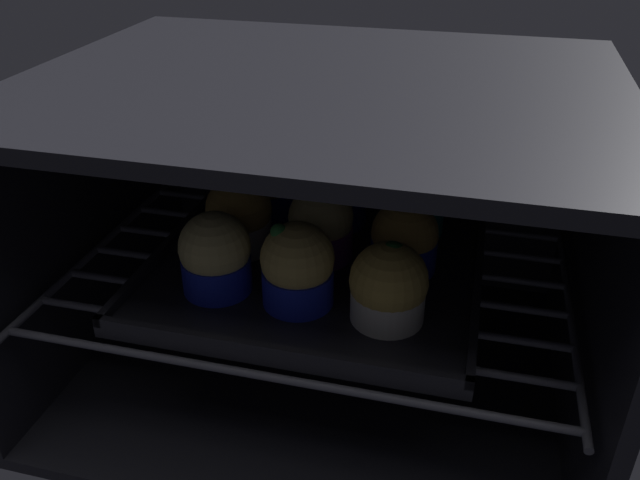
{
  "coord_description": "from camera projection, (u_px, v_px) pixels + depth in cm",
  "views": [
    {
      "loc": [
        15.41,
        -38.88,
        53.28
      ],
      "look_at": [
        0.0,
        21.63,
        17.4
      ],
      "focal_mm": 36.47,
      "sensor_mm": 36.0,
      "label": 1
    }
  ],
  "objects": [
    {
      "name": "oven_cavity",
      "position": [
        330.0,
        224.0,
        0.76
      ],
      "size": [
        59.0,
        47.0,
        37.0
      ],
      "color": "black",
      "rests_on": "ground"
    },
    {
      "name": "oven_rack",
      "position": [
        321.0,
        267.0,
        0.74
      ],
      "size": [
        54.8,
        42.0,
        0.8
      ],
      "color": "#51515B",
      "rests_on": "oven_cavity"
    },
    {
      "name": "baking_tray",
      "position": [
        320.0,
        261.0,
        0.73
      ],
      "size": [
        35.64,
        35.64,
        2.2
      ],
      "color": "black",
      "rests_on": "oven_rack"
    },
    {
      "name": "muffin_row0_col0",
      "position": [
        215.0,
        255.0,
        0.66
      ],
      "size": [
        7.32,
        7.32,
        8.66
      ],
      "color": "#1928B7",
      "rests_on": "baking_tray"
    },
    {
      "name": "muffin_row0_col1",
      "position": [
        295.0,
        267.0,
        0.64
      ],
      "size": [
        7.32,
        7.32,
        8.91
      ],
      "color": "#1928B7",
      "rests_on": "baking_tray"
    },
    {
      "name": "muffin_row0_col2",
      "position": [
        389.0,
        286.0,
        0.61
      ],
      "size": [
        7.55,
        7.55,
        8.24
      ],
      "color": "silver",
      "rests_on": "baking_tray"
    },
    {
      "name": "muffin_row1_col0",
      "position": [
        239.0,
        216.0,
        0.73
      ],
      "size": [
        7.47,
        7.47,
        8.71
      ],
      "color": "silver",
      "rests_on": "baking_tray"
    },
    {
      "name": "muffin_row1_col1",
      "position": [
        320.0,
        225.0,
        0.71
      ],
      "size": [
        7.19,
        7.19,
        8.47
      ],
      "color": "#7A238C",
      "rests_on": "baking_tray"
    },
    {
      "name": "muffin_row1_col2",
      "position": [
        404.0,
        240.0,
        0.69
      ],
      "size": [
        7.23,
        7.23,
        7.91
      ],
      "color": "#1928B7",
      "rests_on": "baking_tray"
    },
    {
      "name": "muffin_row2_col0",
      "position": [
        268.0,
        185.0,
        0.8
      ],
      "size": [
        7.59,
        7.59,
        8.71
      ],
      "color": "#1928B7",
      "rests_on": "baking_tray"
    },
    {
      "name": "muffin_row2_col1",
      "position": [
        339.0,
        196.0,
        0.79
      ],
      "size": [
        7.16,
        7.16,
        8.0
      ],
      "color": "#1928B7",
      "rests_on": "baking_tray"
    },
    {
      "name": "muffin_row2_col2",
      "position": [
        415.0,
        203.0,
        0.77
      ],
      "size": [
        7.38,
        7.38,
        8.21
      ],
      "color": "#0C8C84",
      "rests_on": "baking_tray"
    }
  ]
}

